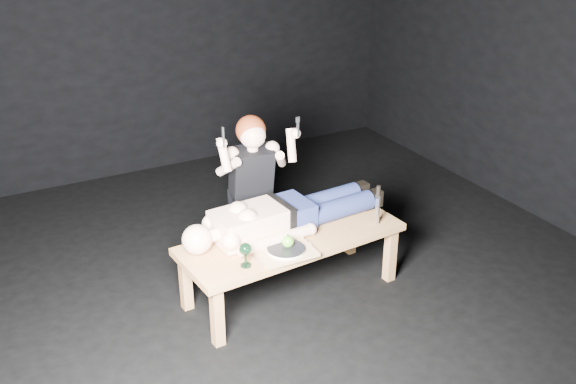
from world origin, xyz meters
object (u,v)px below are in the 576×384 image
object	(u,v)px
kneeling_woman	(249,185)
goblet	(246,255)
lying_man	(287,210)
serving_tray	(286,252)
carving_knife	(378,205)
table	(292,265)

from	to	relation	value
kneeling_woman	goblet	size ratio (longest dim) A/B	7.43
lying_man	kneeling_woman	xyz separation A→B (m)	(-0.07, 0.46, 0.02)
serving_tray	carving_knife	bearing A→B (deg)	4.74
table	serving_tray	size ratio (longest dim) A/B	4.24
table	kneeling_woman	bearing A→B (deg)	89.06
lying_man	kneeling_woman	bearing A→B (deg)	94.15
serving_tray	table	bearing A→B (deg)	52.70
serving_tray	goblet	distance (m)	0.29
lying_man	kneeling_woman	world-z (taller)	kneeling_woman
lying_man	serving_tray	bearing A→B (deg)	-123.49
table	goblet	xyz separation A→B (m)	(-0.43, -0.20, 0.30)
lying_man	serving_tray	xyz separation A→B (m)	(-0.18, -0.31, -0.11)
serving_tray	goblet	xyz separation A→B (m)	(-0.29, -0.01, 0.07)
goblet	table	bearing A→B (deg)	25.18
serving_tray	carving_knife	world-z (taller)	carving_knife
lying_man	kneeling_woman	size ratio (longest dim) A/B	1.20
goblet	carving_knife	bearing A→B (deg)	4.21
lying_man	kneeling_woman	distance (m)	0.46
lying_man	goblet	distance (m)	0.57
goblet	carving_knife	xyz separation A→B (m)	(1.02, 0.08, 0.06)
lying_man	serving_tray	size ratio (longest dim) A/B	3.98
kneeling_woman	goblet	xyz separation A→B (m)	(-0.39, -0.79, -0.06)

